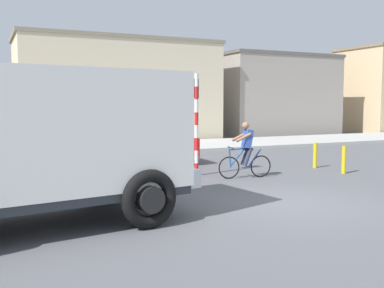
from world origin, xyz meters
TOP-DOWN VIEW (x-y plane):
  - ground_plane at (0.00, 0.00)m, footprint 120.00×120.00m
  - sidewalk_far at (0.00, 12.77)m, footprint 80.00×5.00m
  - truck_foreground at (-5.29, 0.35)m, footprint 5.71×3.39m
  - cyclist at (0.97, 3.32)m, footprint 1.72×0.53m
  - traffic_light_pole at (-0.20, 4.43)m, footprint 0.24×0.43m
  - car_white_mid at (-1.07, 7.22)m, footprint 4.03×1.94m
  - pedestrian_near_kerb at (-2.59, 7.13)m, footprint 0.34×0.22m
  - bollard_near at (4.34, 2.72)m, footprint 0.14×0.14m
  - bollard_far at (4.34, 4.12)m, footprint 0.14×0.14m
  - building_mid_block at (1.17, 18.31)m, footprint 11.83×5.44m
  - building_corner_right at (12.74, 18.78)m, footprint 8.70×5.24m

SIDE VIEW (x-z plane):
  - ground_plane at x=0.00m, z-range 0.00..0.00m
  - sidewalk_far at x=0.00m, z-range 0.00..0.16m
  - bollard_near at x=4.34m, z-range 0.00..0.90m
  - bollard_far at x=4.34m, z-range 0.00..0.90m
  - car_white_mid at x=-1.07m, z-range 0.02..1.62m
  - pedestrian_near_kerb at x=-2.59m, z-range 0.04..1.66m
  - cyclist at x=0.97m, z-range 0.00..1.72m
  - truck_foreground at x=-5.29m, z-range 0.22..3.12m
  - traffic_light_pole at x=-0.20m, z-range 0.47..3.67m
  - building_corner_right at x=12.74m, z-range 0.00..5.68m
  - building_mid_block at x=1.17m, z-range 0.00..6.04m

